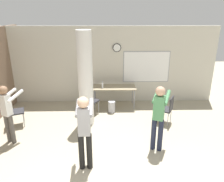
# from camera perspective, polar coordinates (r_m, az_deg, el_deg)

# --- Properties ---
(wall_back) EXTENTS (8.00, 0.15, 2.80)m
(wall_back) POSITION_cam_1_polar(r_m,az_deg,el_deg) (8.08, -1.26, 6.73)
(wall_back) COLOR beige
(wall_back) RESTS_ON ground_plane
(support_pillar) EXTENTS (0.43, 0.43, 2.80)m
(support_pillar) POSITION_cam_1_polar(r_m,az_deg,el_deg) (6.37, -6.94, 2.95)
(support_pillar) COLOR white
(support_pillar) RESTS_ON ground_plane
(folding_table) EXTENTS (1.51, 0.67, 0.75)m
(folding_table) POSITION_cam_1_polar(r_m,az_deg,el_deg) (7.76, 0.57, 0.74)
(folding_table) COLOR tan
(folding_table) RESTS_ON ground_plane
(bottle_on_table) EXTENTS (0.06, 0.06, 0.26)m
(bottle_on_table) POSITION_cam_1_polar(r_m,az_deg,el_deg) (7.58, -2.51, 1.49)
(bottle_on_table) COLOR silver
(bottle_on_table) RESTS_ON folding_table
(waste_bin) EXTENTS (0.24, 0.24, 0.39)m
(waste_bin) POSITION_cam_1_polar(r_m,az_deg,el_deg) (7.48, -0.09, -4.13)
(waste_bin) COLOR #B2B2B7
(waste_bin) RESTS_ON ground_plane
(chair_by_left_wall) EXTENTS (0.57, 0.57, 0.87)m
(chair_by_left_wall) POSITION_cam_1_polar(r_m,az_deg,el_deg) (7.11, -24.40, -4.58)
(chair_by_left_wall) COLOR #2D2D33
(chair_by_left_wall) RESTS_ON ground_plane
(chair_mid_room) EXTENTS (0.60, 0.60, 0.87)m
(chair_mid_room) POSITION_cam_1_polar(r_m,az_deg,el_deg) (6.84, 14.10, -4.25)
(chair_mid_room) COLOR #2D2D33
(chair_mid_room) RESTS_ON ground_plane
(chair_table_left) EXTENTS (0.60, 0.60, 0.87)m
(chair_table_left) POSITION_cam_1_polar(r_m,az_deg,el_deg) (7.24, -5.85, -2.35)
(chair_table_left) COLOR #2D2D33
(chair_table_left) RESTS_ON ground_plane
(person_watching_back) EXTENTS (0.52, 0.63, 1.56)m
(person_watching_back) POSITION_cam_1_polar(r_m,az_deg,el_deg) (6.12, -25.64, -4.48)
(person_watching_back) COLOR #514C47
(person_watching_back) RESTS_ON ground_plane
(person_playing_front) EXTENTS (0.37, 0.66, 1.68)m
(person_playing_front) POSITION_cam_1_polar(r_m,az_deg,el_deg) (4.62, -7.23, -9.45)
(person_playing_front) COLOR black
(person_playing_front) RESTS_ON ground_plane
(person_playing_side) EXTENTS (0.54, 0.69, 1.66)m
(person_playing_side) POSITION_cam_1_polar(r_m,az_deg,el_deg) (5.31, 12.11, -5.77)
(person_playing_side) COLOR #1E2338
(person_playing_side) RESTS_ON ground_plane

